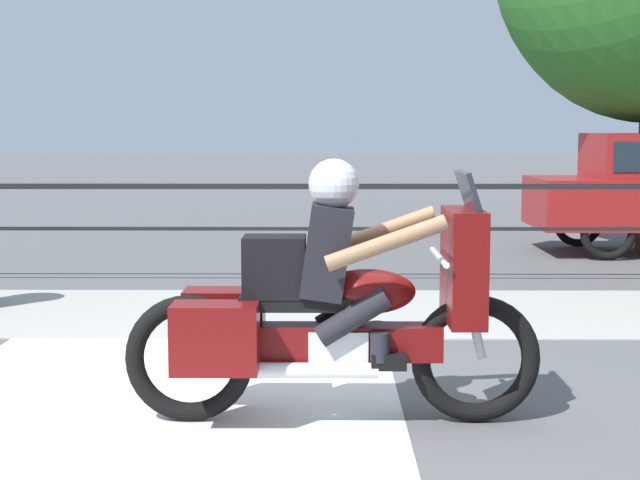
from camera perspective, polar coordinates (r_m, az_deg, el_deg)
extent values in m
plane|color=#565659|center=(5.85, -0.78, -10.39)|extent=(120.00, 120.00, 0.00)
cube|color=#A8A59E|center=(9.16, -0.33, -4.19)|extent=(44.00, 2.40, 0.01)
cube|color=silver|center=(5.76, -10.39, -10.74)|extent=(3.03, 6.00, 0.01)
cube|color=black|center=(10.75, -0.20, 3.14)|extent=(36.00, 0.04, 0.06)
cube|color=black|center=(10.79, -0.20, 0.66)|extent=(36.00, 0.03, 0.04)
cylinder|color=black|center=(10.80, -0.20, 0.37)|extent=(0.05, 0.05, 1.11)
torus|color=black|center=(5.78, 9.05, -6.85)|extent=(0.75, 0.11, 0.75)
torus|color=black|center=(5.77, -7.61, -6.85)|extent=(0.75, 0.11, 0.75)
cube|color=#5B0C0C|center=(5.69, 0.73, -5.94)|extent=(1.26, 0.22, 0.20)
cube|color=silver|center=(5.71, 1.06, -6.43)|extent=(0.34, 0.26, 0.26)
ellipsoid|color=#5B0C0C|center=(5.64, 2.76, -3.01)|extent=(0.56, 0.30, 0.26)
cube|color=black|center=(5.65, -0.96, -3.61)|extent=(0.73, 0.28, 0.08)
cube|color=#5B0C0C|center=(5.67, 8.35, -1.49)|extent=(0.20, 0.61, 0.65)
cube|color=#1E232B|center=(5.63, 8.62, 2.81)|extent=(0.10, 0.52, 0.24)
cylinder|color=silver|center=(5.65, 6.95, -0.99)|extent=(0.04, 0.70, 0.04)
cylinder|color=silver|center=(5.57, -1.34, -7.60)|extent=(0.91, 0.09, 0.09)
cube|color=#5B0C0C|center=(5.48, -6.12, -5.69)|extent=(0.48, 0.28, 0.39)
cube|color=#5B0C0C|center=(5.95, -5.59, -4.72)|extent=(0.48, 0.28, 0.39)
cylinder|color=silver|center=(5.72, 8.80, -4.20)|extent=(0.19, 0.06, 0.54)
cube|color=black|center=(5.61, 0.39, -0.66)|extent=(0.31, 0.36, 0.55)
sphere|color=#8C6647|center=(5.57, 0.81, 3.07)|extent=(0.23, 0.23, 0.23)
sphere|color=#B7B7BC|center=(5.57, 0.81, 3.28)|extent=(0.29, 0.29, 0.29)
cylinder|color=black|center=(5.51, 1.95, -4.49)|extent=(0.44, 0.13, 0.34)
cylinder|color=black|center=(5.56, 3.50, -6.24)|extent=(0.11, 0.11, 0.17)
cube|color=black|center=(5.58, 4.01, -7.07)|extent=(0.20, 0.10, 0.09)
cylinder|color=black|center=(5.81, 1.88, -3.93)|extent=(0.44, 0.13, 0.34)
cylinder|color=black|center=(5.85, 3.35, -5.60)|extent=(0.11, 0.11, 0.17)
cube|color=black|center=(5.87, 3.83, -6.38)|extent=(0.20, 0.10, 0.09)
cylinder|color=#8C6647|center=(5.31, 3.87, -0.19)|extent=(0.67, 0.09, 0.31)
cylinder|color=#8C6647|center=(5.90, 3.53, 0.49)|extent=(0.67, 0.09, 0.31)
cube|color=black|center=(5.63, -2.66, -1.54)|extent=(0.36, 0.29, 0.35)
torus|color=black|center=(13.26, 16.42, 0.42)|extent=(0.73, 0.11, 0.73)
torus|color=black|center=(14.73, 14.79, 1.04)|extent=(0.73, 0.11, 0.73)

